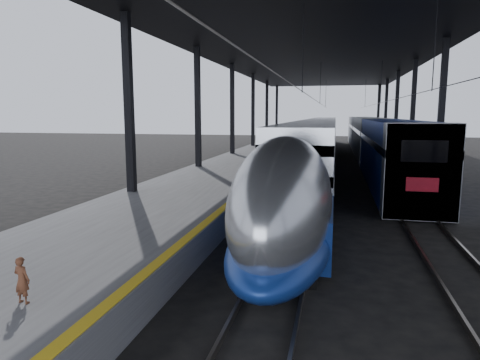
% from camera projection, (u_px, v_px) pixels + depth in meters
% --- Properties ---
extents(ground, '(160.00, 160.00, 0.00)m').
position_uv_depth(ground, '(226.00, 254.00, 14.07)').
color(ground, black).
rests_on(ground, ground).
extents(platform, '(6.00, 80.00, 1.00)m').
position_uv_depth(platform, '(246.00, 166.00, 34.04)').
color(platform, '#4C4C4F').
rests_on(platform, ground).
extents(yellow_strip, '(0.30, 80.00, 0.01)m').
position_uv_depth(yellow_strip, '(281.00, 160.00, 33.36)').
color(yellow_strip, gold).
rests_on(yellow_strip, platform).
extents(rails, '(6.52, 80.00, 0.16)m').
position_uv_depth(rails, '(349.00, 174.00, 32.38)').
color(rails, slate).
rests_on(rails, ground).
extents(canopy, '(18.00, 75.00, 9.47)m').
position_uv_depth(canopy, '(317.00, 52.00, 31.57)').
color(canopy, black).
rests_on(canopy, ground).
extents(tgv_train, '(2.85, 65.20, 4.09)m').
position_uv_depth(tgv_train, '(319.00, 144.00, 38.88)').
color(tgv_train, '#AEB1B5').
rests_on(tgv_train, ground).
extents(second_train, '(3.05, 56.05, 4.20)m').
position_uv_depth(second_train, '(371.00, 138.00, 44.08)').
color(second_train, navy).
rests_on(second_train, ground).
extents(child, '(0.36, 0.25, 0.91)m').
position_uv_depth(child, '(22.00, 280.00, 8.08)').
color(child, '#542D1C').
rests_on(child, platform).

